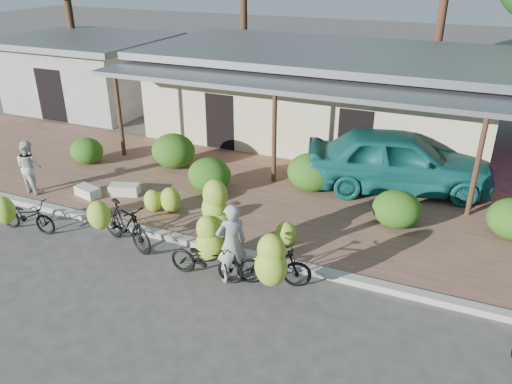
# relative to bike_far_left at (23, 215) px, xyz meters

# --- Properties ---
(ground) EXTENTS (100.00, 100.00, 0.00)m
(ground) POSITION_rel_bike_far_left_xyz_m (4.72, -0.82, -0.52)
(ground) COLOR #42403D
(ground) RESTS_ON ground
(sidewalk) EXTENTS (60.00, 6.00, 0.12)m
(sidewalk) POSITION_rel_bike_far_left_xyz_m (4.72, 4.18, -0.46)
(sidewalk) COLOR #94664F
(sidewalk) RESTS_ON ground
(curb) EXTENTS (60.00, 0.25, 0.15)m
(curb) POSITION_rel_bike_far_left_xyz_m (4.72, 1.18, -0.45)
(curb) COLOR #A8A399
(curb) RESTS_ON ground
(shop_main) EXTENTS (13.00, 8.50, 3.35)m
(shop_main) POSITION_rel_bike_far_left_xyz_m (4.72, 10.11, 1.20)
(shop_main) COLOR #C6B995
(shop_main) RESTS_ON ground
(shop_grey) EXTENTS (7.00, 6.00, 3.15)m
(shop_grey) POSITION_rel_bike_far_left_xyz_m (-6.28, 10.17, 1.09)
(shop_grey) COLOR #A8A8A2
(shop_grey) RESTS_ON ground
(hedge_0) EXTENTS (1.11, 1.00, 0.86)m
(hedge_0) POSITION_rel_bike_far_left_xyz_m (-1.53, 4.18, 0.03)
(hedge_0) COLOR #205A14
(hedge_0) RESTS_ON sidewalk
(hedge_1) EXTENTS (1.44, 1.29, 1.12)m
(hedge_1) POSITION_rel_bike_far_left_xyz_m (1.31, 5.04, 0.16)
(hedge_1) COLOR #205A14
(hedge_1) RESTS_ON sidewalk
(hedge_2) EXTENTS (1.29, 1.16, 1.00)m
(hedge_2) POSITION_rel_bike_far_left_xyz_m (3.25, 3.88, 0.10)
(hedge_2) COLOR #205A14
(hedge_2) RESTS_ON sidewalk
(hedge_3) EXTENTS (1.43, 1.28, 1.11)m
(hedge_3) POSITION_rel_bike_far_left_xyz_m (5.96, 5.13, 0.15)
(hedge_3) COLOR #205A14
(hedge_3) RESTS_ON sidewalk
(hedge_4) EXTENTS (1.24, 1.11, 0.97)m
(hedge_4) POSITION_rel_bike_far_left_xyz_m (8.63, 3.88, 0.08)
(hedge_4) COLOR #205A14
(hedge_4) RESTS_ON sidewalk
(bike_far_left) EXTENTS (1.69, 1.25, 1.27)m
(bike_far_left) POSITION_rel_bike_far_left_xyz_m (0.00, 0.00, 0.00)
(bike_far_left) COLOR black
(bike_far_left) RESTS_ON ground
(bike_left) EXTENTS (1.99, 1.42, 1.45)m
(bike_left) POSITION_rel_bike_far_left_xyz_m (2.73, 0.45, 0.12)
(bike_left) COLOR black
(bike_left) RESTS_ON ground
(bike_center) EXTENTS (1.75, 1.19, 2.12)m
(bike_center) POSITION_rel_bike_far_left_xyz_m (5.16, 0.40, 0.30)
(bike_center) COLOR black
(bike_center) RESTS_ON ground
(bike_right) EXTENTS (1.68, 1.35, 1.60)m
(bike_right) POSITION_rel_bike_far_left_xyz_m (6.70, 0.18, 0.19)
(bike_right) COLOR black
(bike_right) RESTS_ON ground
(loose_banana_a) EXTENTS (0.57, 0.49, 0.72)m
(loose_banana_a) POSITION_rel_bike_far_left_xyz_m (2.92, 2.26, -0.05)
(loose_banana_a) COLOR #9DBE2F
(loose_banana_a) RESTS_ON sidewalk
(loose_banana_b) EXTENTS (0.51, 0.43, 0.64)m
(loose_banana_b) POSITION_rel_bike_far_left_xyz_m (2.46, 2.11, -0.09)
(loose_banana_b) COLOR #9DBE2F
(loose_banana_b) RESTS_ON sidewalk
(loose_banana_c) EXTENTS (0.51, 0.43, 0.63)m
(loose_banana_c) POSITION_rel_bike_far_left_xyz_m (6.37, 1.87, -0.09)
(loose_banana_c) COLOR #9DBE2F
(loose_banana_c) RESTS_ON sidewalk
(sack_near) EXTENTS (0.93, 0.64, 0.30)m
(sack_near) POSITION_rel_bike_far_left_xyz_m (1.08, 2.68, -0.25)
(sack_near) COLOR beige
(sack_near) RESTS_ON sidewalk
(sack_far) EXTENTS (0.82, 0.54, 0.28)m
(sack_far) POSITION_rel_bike_far_left_xyz_m (0.17, 2.16, -0.26)
(sack_far) COLOR beige
(sack_far) RESTS_ON sidewalk
(vendor) EXTENTS (0.79, 0.78, 1.85)m
(vendor) POSITION_rel_bike_far_left_xyz_m (5.73, 0.25, 0.40)
(vendor) COLOR gray
(vendor) RESTS_ON ground
(bystander) EXTENTS (0.83, 0.69, 1.57)m
(bystander) POSITION_rel_bike_far_left_xyz_m (-1.51, 1.80, 0.38)
(bystander) COLOR silver
(bystander) RESTS_ON sidewalk
(teal_van) EXTENTS (5.71, 3.47, 1.82)m
(teal_van) POSITION_rel_bike_far_left_xyz_m (8.24, 6.18, 0.50)
(teal_van) COLOR #16655E
(teal_van) RESTS_ON sidewalk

